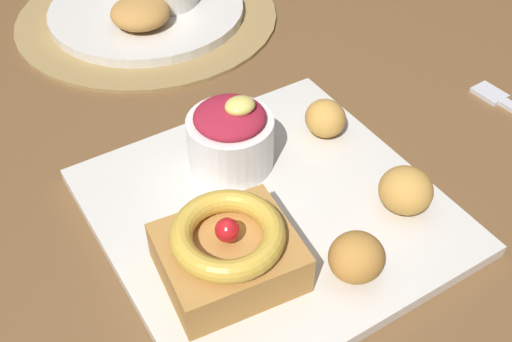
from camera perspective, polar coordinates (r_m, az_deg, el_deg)
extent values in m
cube|color=brown|center=(0.69, -7.50, 4.91)|extent=(1.40, 1.12, 0.04)
cylinder|color=brown|center=(1.50, 6.95, 11.22)|extent=(0.07, 0.07, 0.69)
cylinder|color=#997A47|center=(0.84, -10.07, 14.03)|extent=(0.34, 0.34, 0.00)
cube|color=silver|center=(0.55, 1.10, -3.80)|extent=(0.29, 0.29, 0.01)
cube|color=#B77F3D|center=(0.48, -2.56, -8.07)|extent=(0.11, 0.10, 0.04)
torus|color=gold|center=(0.46, -2.67, -5.91)|extent=(0.10, 0.10, 0.02)
sphere|color=red|center=(0.46, -2.69, -5.52)|extent=(0.02, 0.02, 0.02)
cylinder|color=white|center=(0.57, -2.16, 2.81)|extent=(0.08, 0.08, 0.05)
ellipsoid|color=#A31E33|center=(0.55, -2.24, 5.12)|extent=(0.07, 0.07, 0.02)
ellipsoid|color=#EAD666|center=(0.54, -1.51, 6.10)|extent=(0.03, 0.02, 0.01)
ellipsoid|color=gold|center=(0.61, 6.48, 4.90)|extent=(0.04, 0.04, 0.04)
ellipsoid|color=#BC7F38|center=(0.49, 9.34, -7.94)|extent=(0.05, 0.04, 0.04)
ellipsoid|color=gold|center=(0.55, 13.78, -1.75)|extent=(0.05, 0.05, 0.04)
cylinder|color=silver|center=(0.84, -10.14, 14.54)|extent=(0.25, 0.25, 0.01)
ellipsoid|color=#B77F3D|center=(0.79, -10.72, 14.28)|extent=(0.07, 0.07, 0.03)
cube|color=silver|center=(0.74, 20.92, 6.78)|extent=(0.03, 0.04, 0.00)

